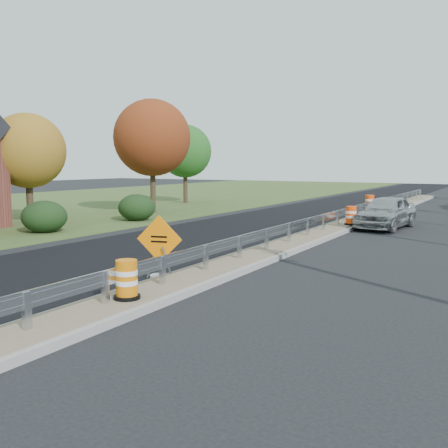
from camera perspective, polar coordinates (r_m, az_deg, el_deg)
The scene contains 15 objects.
ground at distance 17.71m, azimuth 4.88°, elevation -3.58°, with size 140.00×140.00×0.00m, color black.
grass_verge_near at distance 40.79m, azimuth -20.27°, elevation 1.98°, with size 30.00×120.00×0.03m, color #3A4E21.
milled_overlay at distance 28.52m, azimuth 5.59°, elevation 0.41°, with size 7.20×120.00×0.01m, color black.
median at distance 25.07m, azimuth 12.81°, elevation -0.38°, with size 1.60×55.00×0.23m.
guardrail at distance 25.95m, azimuth 13.52°, elevation 1.21°, with size 0.10×46.15×0.72m.
hedge_mid at distance 24.78m, azimuth -19.84°, elevation 0.81°, with size 2.09×2.09×1.52m, color black.
hedge_north at distance 28.63m, azimuth -9.94°, elevation 1.88°, with size 2.09×2.09×1.52m, color black.
tree_near_yellow at distance 28.64m, azimuth -21.53°, elevation 7.77°, with size 3.96×3.96×5.88m.
tree_near_red at distance 32.93m, azimuth -8.21°, elevation 9.71°, with size 4.95×4.95×7.35m.
tree_near_back at distance 41.11m, azimuth -4.47°, elevation 8.28°, with size 4.29×4.29×6.37m.
caution_sign at distance 13.93m, azimuth -7.35°, elevation -4.55°, with size 1.27×0.55×1.81m.
barrel_median_near at distance 11.32m, azimuth -11.06°, elevation -6.32°, with size 0.60×0.60×0.87m.
barrel_median_mid at distance 25.24m, azimuth 14.32°, elevation 0.90°, with size 0.62×0.62×0.92m.
barrel_median_far at distance 33.11m, azimuth 16.30°, elevation 2.29°, with size 0.69×0.69×1.01m.
car_silver at distance 26.16m, azimuth 18.04°, elevation 1.32°, with size 1.94×4.83×1.64m, color #A9A9AD.
Camera 1 is at (7.49, -15.72, 3.21)m, focal length 40.00 mm.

